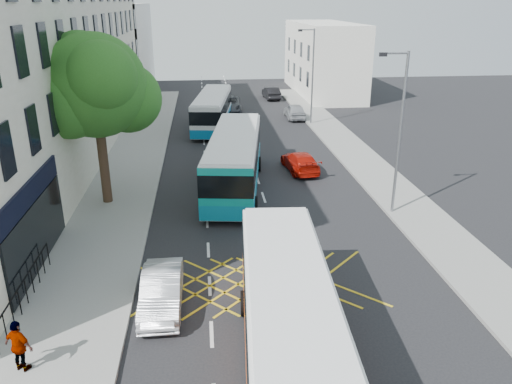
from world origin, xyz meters
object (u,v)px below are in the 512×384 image
object	(u,v)px
distant_car_dark	(271,93)
pedestrian_far	(19,346)
lamp_far	(312,72)
bus_far	(213,110)
distant_car_silver	(295,111)
parked_car_silver	(162,291)
red_hatchback	(300,162)
bus_near	(289,326)
lamp_near	(399,126)
street_tree	(95,87)
distant_car_grey	(228,104)
bus_mid	(235,160)

from	to	relation	value
distant_car_dark	pedestrian_far	bearing A→B (deg)	68.61
lamp_far	bus_far	xyz separation A→B (m)	(-8.56, -0.25, -3.07)
distant_car_silver	parked_car_silver	bearing A→B (deg)	71.54
red_hatchback	pedestrian_far	size ratio (longest dim) A/B	2.57
bus_near	pedestrian_far	bearing A→B (deg)	178.32
parked_car_silver	distant_car_dark	xyz separation A→B (m)	(9.39, 39.96, 0.02)
lamp_far	pedestrian_far	bearing A→B (deg)	-116.26
lamp_far	parked_car_silver	xyz separation A→B (m)	(-11.10, -27.22, -3.96)
bus_far	parked_car_silver	size ratio (longest dim) A/B	2.70
bus_far	pedestrian_far	size ratio (longest dim) A/B	6.44
distant_car_dark	lamp_near	bearing A→B (deg)	88.70
street_tree	bus_near	distance (m)	16.56
bus_near	parked_car_silver	distance (m)	5.54
distant_car_grey	street_tree	bearing A→B (deg)	-106.98
bus_far	distant_car_silver	size ratio (longest dim) A/B	2.61
lamp_near	lamp_far	distance (m)	20.00
bus_far	parked_car_silver	world-z (taller)	bus_far
bus_near	distant_car_silver	size ratio (longest dim) A/B	2.67
distant_car_dark	bus_near	bearing A→B (deg)	78.57
distant_car_dark	pedestrian_far	world-z (taller)	pedestrian_far
parked_car_silver	red_hatchback	distance (m)	16.59
bus_far	distant_car_silver	xyz separation A→B (m)	(7.68, 2.84, -0.85)
bus_near	distant_car_dark	distance (m)	44.12
lamp_near	distant_car_dark	xyz separation A→B (m)	(-1.71, 32.74, -3.94)
lamp_far	distant_car_grey	world-z (taller)	lamp_far
distant_car_silver	distant_car_dark	bearing A→B (deg)	-84.86
lamp_near	distant_car_dark	bearing A→B (deg)	93.00
lamp_near	red_hatchback	distance (m)	9.04
distant_car_grey	distant_car_silver	size ratio (longest dim) A/B	1.32
distant_car_dark	parked_car_silver	bearing A→B (deg)	72.48
street_tree	distant_car_dark	bearing A→B (deg)	66.42
lamp_near	bus_mid	distance (m)	9.49
street_tree	bus_far	world-z (taller)	street_tree
street_tree	lamp_far	xyz separation A→B (m)	(14.71, 17.03, -1.68)
lamp_far	distant_car_dark	xyz separation A→B (m)	(-1.71, 12.74, -3.94)
street_tree	lamp_near	world-z (taller)	street_tree
street_tree	distant_car_dark	world-z (taller)	street_tree
distant_car_silver	distant_car_grey	bearing A→B (deg)	-30.01
parked_car_silver	distant_car_grey	xyz separation A→B (m)	(4.18, 33.36, 0.10)
bus_near	red_hatchback	xyz separation A→B (m)	(3.90, 18.44, -0.98)
lamp_far	distant_car_silver	distance (m)	4.78
street_tree	distant_car_silver	distance (m)	24.65
lamp_near	bus_near	bearing A→B (deg)	-123.10
lamp_near	pedestrian_far	world-z (taller)	lamp_near
pedestrian_far	red_hatchback	bearing A→B (deg)	-96.45
bus_mid	red_hatchback	size ratio (longest dim) A/B	2.74
lamp_near	distant_car_grey	size ratio (longest dim) A/B	1.47
lamp_near	parked_car_silver	world-z (taller)	lamp_near
pedestrian_far	parked_car_silver	bearing A→B (deg)	-114.54
lamp_near	distant_car_grey	xyz separation A→B (m)	(-6.92, 26.14, -3.86)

